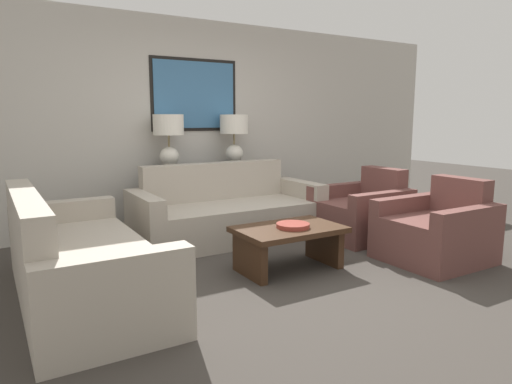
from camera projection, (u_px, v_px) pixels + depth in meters
name	position (u px, v px, depth m)	size (l,w,h in m)	color
ground_plane	(302.00, 275.00, 4.14)	(20.00, 20.00, 0.00)	#3D3833
back_wall	(194.00, 124.00, 5.98)	(8.30, 0.12, 2.65)	beige
console_table	(204.00, 197.00, 5.89)	(1.41, 0.40, 0.80)	black
table_lamp_left	(169.00, 134.00, 5.54)	(0.37, 0.37, 0.65)	silver
table_lamp_right	(234.00, 133.00, 5.99)	(0.37, 0.37, 0.65)	silver
couch_by_back_wall	(227.00, 214.00, 5.35)	(2.19, 0.94, 0.87)	#ADA393
couch_by_side	(78.00, 264.00, 3.55)	(0.94, 2.19, 0.87)	#ADA393
coffee_table	(289.00, 239.00, 4.26)	(0.98, 0.64, 0.41)	#3D2616
decorative_bowl	(293.00, 226.00, 4.20)	(0.31, 0.31, 0.04)	#93382D
armchair_near_back_wall	(362.00, 214.00, 5.42)	(0.93, 0.87, 0.81)	brown
armchair_near_camera	(436.00, 232.00, 4.53)	(0.93, 0.87, 0.81)	brown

